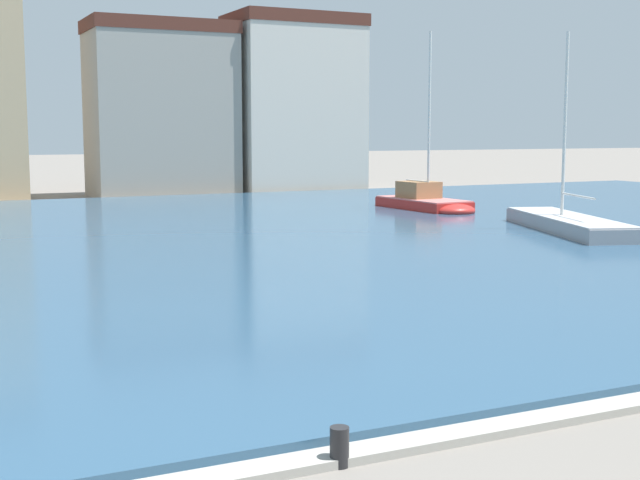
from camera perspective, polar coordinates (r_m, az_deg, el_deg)
name	(u,v)px	position (r m, az deg, el deg)	size (l,w,h in m)	color
harbor_water	(53,249)	(30.67, -17.09, -0.56)	(90.62, 41.10, 0.24)	#2D5170
quay_edge_coping	(320,460)	(11.06, -0.02, -14.21)	(90.62, 0.50, 0.12)	#ADA89E
sailboat_red	(428,203)	(43.01, 7.06, 2.41)	(2.55, 6.16, 8.79)	red
sailboat_grey	(559,224)	(35.55, 15.38, 1.02)	(4.88, 9.70, 7.82)	#939399
mooring_bollard	(339,447)	(10.95, 1.28, -13.37)	(0.24, 0.24, 0.50)	#232326
townhouse_end_terrace	(162,109)	(56.11, -10.32, 8.44)	(9.03, 5.12, 10.81)	gray
townhouse_tall_gabled	(294,104)	(58.98, -1.71, 8.90)	(8.51, 5.80, 11.65)	beige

